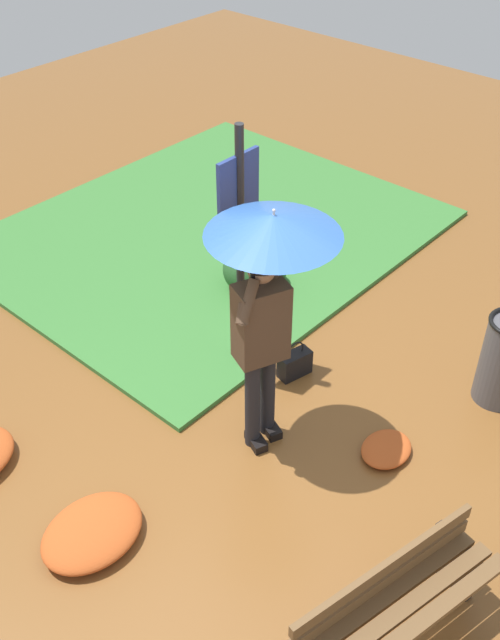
{
  "coord_description": "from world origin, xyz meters",
  "views": [
    {
      "loc": [
        -2.99,
        -2.47,
        4.44
      ],
      "look_at": [
        0.44,
        0.6,
        0.85
      ],
      "focal_mm": 41.24,
      "sensor_mm": 36.0,
      "label": 1
    }
  ],
  "objects_px": {
    "info_sign_post": "(239,226)",
    "park_bench": "(399,609)",
    "person_with_umbrella": "(268,275)",
    "handbag": "(295,364)"
  },
  "relations": [
    {
      "from": "info_sign_post",
      "to": "park_bench",
      "type": "xyz_separation_m",
      "value": [
        -1.35,
        -2.51,
        -1.04
      ]
    },
    {
      "from": "info_sign_post",
      "to": "park_bench",
      "type": "relative_size",
      "value": 1.62
    },
    {
      "from": "handbag",
      "to": "park_bench",
      "type": "distance_m",
      "value": 2.58
    },
    {
      "from": "person_with_umbrella",
      "to": "park_bench",
      "type": "relative_size",
      "value": 1.44
    },
    {
      "from": "person_with_umbrella",
      "to": "handbag",
      "type": "bearing_deg",
      "value": 19.96
    },
    {
      "from": "info_sign_post",
      "to": "park_bench",
      "type": "height_order",
      "value": "info_sign_post"
    },
    {
      "from": "person_with_umbrella",
      "to": "handbag",
      "type": "height_order",
      "value": "person_with_umbrella"
    },
    {
      "from": "person_with_umbrella",
      "to": "info_sign_post",
      "type": "height_order",
      "value": "info_sign_post"
    },
    {
      "from": "info_sign_post",
      "to": "park_bench",
      "type": "bearing_deg",
      "value": -118.26
    },
    {
      "from": "handbag",
      "to": "park_bench",
      "type": "relative_size",
      "value": 0.26
    }
  ]
}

